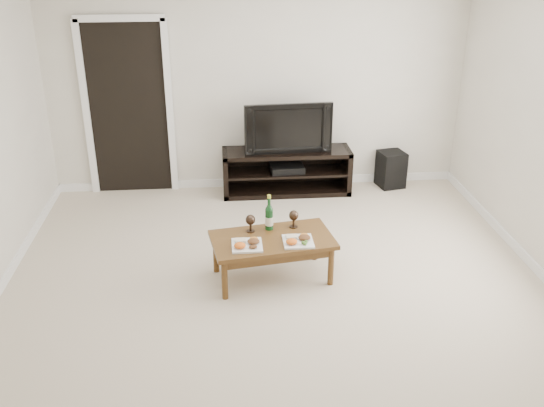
{
  "coord_description": "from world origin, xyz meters",
  "views": [
    {
      "loc": [
        -0.45,
        -4.41,
        3.0
      ],
      "look_at": [
        -0.01,
        0.63,
        0.7
      ],
      "focal_mm": 40.0,
      "sensor_mm": 36.0,
      "label": 1
    }
  ],
  "objects": [
    {
      "name": "media_console",
      "position": [
        0.33,
        2.5,
        0.28
      ],
      "size": [
        1.56,
        0.45,
        0.55
      ],
      "primitive_type": "cube",
      "color": "black",
      "rests_on": "ground"
    },
    {
      "name": "plate_left",
      "position": [
        -0.26,
        0.34,
        0.45
      ],
      "size": [
        0.27,
        0.27,
        0.07
      ],
      "primitive_type": "cube",
      "color": "white",
      "rests_on": "coffee_table"
    },
    {
      "name": "wine_bottle",
      "position": [
        -0.04,
        0.67,
        0.59
      ],
      "size": [
        0.07,
        0.07,
        0.35
      ],
      "primitive_type": "cylinder",
      "color": "#0F3A16",
      "rests_on": "coffee_table"
    },
    {
      "name": "back_wall",
      "position": [
        0.0,
        2.77,
        1.3
      ],
      "size": [
        5.0,
        0.04,
        2.6
      ],
      "primitive_type": "cube",
      "color": "silver",
      "rests_on": "ground"
    },
    {
      "name": "doorway",
      "position": [
        -1.55,
        2.73,
        1.02
      ],
      "size": [
        0.9,
        0.02,
        2.05
      ],
      "primitive_type": "cube",
      "color": "black",
      "rests_on": "ground"
    },
    {
      "name": "subwoofer",
      "position": [
        1.66,
        2.58,
        0.23
      ],
      "size": [
        0.36,
        0.36,
        0.45
      ],
      "primitive_type": "cube",
      "rotation": [
        0.0,
        0.0,
        0.21
      ],
      "color": "black",
      "rests_on": "ground"
    },
    {
      "name": "coffee_table",
      "position": [
        -0.02,
        0.48,
        0.21
      ],
      "size": [
        1.18,
        0.77,
        0.42
      ],
      "primitive_type": "cube",
      "rotation": [
        0.0,
        0.0,
        0.16
      ],
      "color": "brown",
      "rests_on": "ground"
    },
    {
      "name": "television",
      "position": [
        0.33,
        2.5,
        0.85
      ],
      "size": [
        1.05,
        0.2,
        0.6
      ],
      "primitive_type": "imported",
      "rotation": [
        0.0,
        0.0,
        0.06
      ],
      "color": "black",
      "rests_on": "media_console"
    },
    {
      "name": "floor",
      "position": [
        0.0,
        0.0,
        0.0
      ],
      "size": [
        5.5,
        5.5,
        0.0
      ],
      "primitive_type": "plane",
      "color": "#B9AE95",
      "rests_on": "ground"
    },
    {
      "name": "av_receiver",
      "position": [
        0.33,
        2.48,
        0.33
      ],
      "size": [
        0.42,
        0.33,
        0.08
      ],
      "primitive_type": "cube",
      "rotation": [
        0.0,
        0.0,
        0.07
      ],
      "color": "black",
      "rests_on": "media_console"
    },
    {
      "name": "goblet_left",
      "position": [
        -0.22,
        0.63,
        0.51
      ],
      "size": [
        0.09,
        0.09,
        0.17
      ],
      "primitive_type": null,
      "color": "#32241B",
      "rests_on": "coffee_table"
    },
    {
      "name": "plate_right",
      "position": [
        0.2,
        0.38,
        0.45
      ],
      "size": [
        0.27,
        0.27,
        0.07
      ],
      "primitive_type": "cube",
      "color": "white",
      "rests_on": "coffee_table"
    },
    {
      "name": "goblet_right",
      "position": [
        0.2,
        0.69,
        0.51
      ],
      "size": [
        0.09,
        0.09,
        0.17
      ],
      "primitive_type": null,
      "color": "#32241B",
      "rests_on": "coffee_table"
    }
  ]
}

